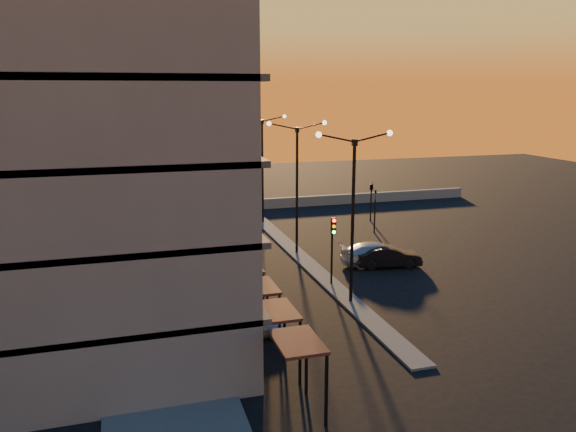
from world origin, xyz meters
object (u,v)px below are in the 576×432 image
(streetlamp_mid, at_px, (297,177))
(car_wagon, at_px, (378,254))
(car_hatchback, at_px, (246,324))
(traffic_light_main, at_px, (333,240))
(car_sedan, at_px, (388,256))

(streetlamp_mid, xyz_separation_m, car_wagon, (4.50, -4.05, -4.84))
(car_hatchback, bearing_deg, traffic_light_main, -46.39)
(streetlamp_mid, relative_size, traffic_light_main, 2.24)
(traffic_light_main, xyz_separation_m, car_hatchback, (-6.50, -5.52, -2.24))
(streetlamp_mid, xyz_separation_m, traffic_light_main, (0.00, -7.13, -2.70))
(car_sedan, bearing_deg, car_hatchback, 134.41)
(streetlamp_mid, relative_size, car_hatchback, 2.52)
(streetlamp_mid, relative_size, car_wagon, 1.84)
(traffic_light_main, relative_size, car_sedan, 0.97)
(car_hatchback, distance_m, car_sedan, 13.97)
(car_wagon, bearing_deg, traffic_light_main, 130.73)
(car_hatchback, bearing_deg, car_sedan, -51.68)
(traffic_light_main, bearing_deg, car_sedan, 26.87)
(car_hatchback, height_order, car_wagon, car_wagon)
(traffic_light_main, bearing_deg, car_wagon, 34.38)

